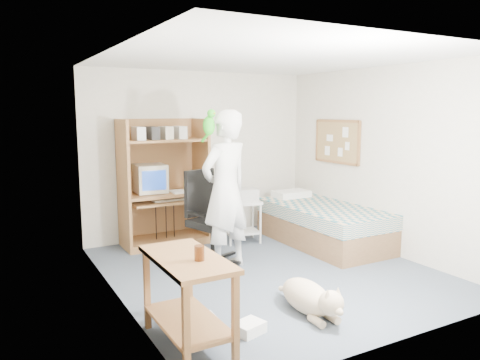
% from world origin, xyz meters
% --- Properties ---
extents(floor, '(4.00, 4.00, 0.00)m').
position_xyz_m(floor, '(0.00, 0.00, 0.00)').
color(floor, '#495363').
rests_on(floor, ground).
extents(wall_back, '(3.60, 0.02, 2.50)m').
position_xyz_m(wall_back, '(0.00, 2.00, 1.25)').
color(wall_back, beige).
rests_on(wall_back, floor).
extents(wall_right, '(0.02, 4.00, 2.50)m').
position_xyz_m(wall_right, '(1.80, 0.00, 1.25)').
color(wall_right, beige).
rests_on(wall_right, floor).
extents(wall_left, '(0.02, 4.00, 2.50)m').
position_xyz_m(wall_left, '(-1.80, 0.00, 1.25)').
color(wall_left, beige).
rests_on(wall_left, floor).
extents(ceiling, '(3.60, 4.00, 0.02)m').
position_xyz_m(ceiling, '(0.00, 0.00, 2.50)').
color(ceiling, white).
rests_on(ceiling, wall_back).
extents(computer_hutch, '(1.20, 0.63, 1.80)m').
position_xyz_m(computer_hutch, '(-0.70, 1.74, 0.82)').
color(computer_hutch, brown).
rests_on(computer_hutch, floor).
extents(bed, '(1.02, 2.02, 0.66)m').
position_xyz_m(bed, '(1.30, 0.62, 0.29)').
color(bed, brown).
rests_on(bed, floor).
extents(side_desk, '(0.50, 1.00, 0.75)m').
position_xyz_m(side_desk, '(-1.55, -1.20, 0.49)').
color(side_desk, brown).
rests_on(side_desk, floor).
extents(corkboard, '(0.04, 0.94, 0.66)m').
position_xyz_m(corkboard, '(1.77, 0.90, 1.45)').
color(corkboard, olive).
rests_on(corkboard, wall_right).
extents(office_chair, '(0.66, 0.66, 1.16)m').
position_xyz_m(office_chair, '(-0.47, 0.67, 0.41)').
color(office_chair, black).
rests_on(office_chair, floor).
extents(person, '(0.81, 0.65, 1.93)m').
position_xyz_m(person, '(-0.41, 0.36, 0.96)').
color(person, silver).
rests_on(person, floor).
extents(parrot, '(0.14, 0.25, 0.39)m').
position_xyz_m(parrot, '(-0.60, 0.37, 1.76)').
color(parrot, '#1F9916').
rests_on(parrot, person).
extents(dog, '(0.34, 1.00, 0.38)m').
position_xyz_m(dog, '(-0.31, -1.21, 0.16)').
color(dog, '#D0B38B').
rests_on(dog, floor).
extents(printer_cart, '(0.59, 0.51, 0.62)m').
position_xyz_m(printer_cart, '(0.33, 1.26, 0.41)').
color(printer_cart, silver).
rests_on(printer_cart, floor).
extents(printer, '(0.48, 0.40, 0.18)m').
position_xyz_m(printer, '(0.33, 1.26, 0.71)').
color(printer, '#AAAAA5').
rests_on(printer, printer_cart).
extents(crt_monitor, '(0.44, 0.46, 0.39)m').
position_xyz_m(crt_monitor, '(-0.89, 1.75, 0.97)').
color(crt_monitor, beige).
rests_on(crt_monitor, computer_hutch).
extents(keyboard, '(0.46, 0.18, 0.03)m').
position_xyz_m(keyboard, '(-0.68, 1.58, 0.67)').
color(keyboard, beige).
rests_on(keyboard, computer_hutch).
extents(pencil_cup, '(0.08, 0.08, 0.12)m').
position_xyz_m(pencil_cup, '(-0.38, 1.65, 0.82)').
color(pencil_cup, gold).
rests_on(pencil_cup, computer_hutch).
extents(drink_glass, '(0.08, 0.08, 0.12)m').
position_xyz_m(drink_glass, '(-1.50, -1.33, 0.81)').
color(drink_glass, '#3D1C09').
rests_on(drink_glass, side_desk).
extents(floor_box_a, '(0.29, 0.26, 0.10)m').
position_xyz_m(floor_box_a, '(-1.01, -1.28, 0.05)').
color(floor_box_a, white).
rests_on(floor_box_a, floor).
extents(floor_box_b, '(0.19, 0.23, 0.08)m').
position_xyz_m(floor_box_b, '(-1.28, -0.94, 0.04)').
color(floor_box_b, '#B0B0AB').
rests_on(floor_box_b, floor).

